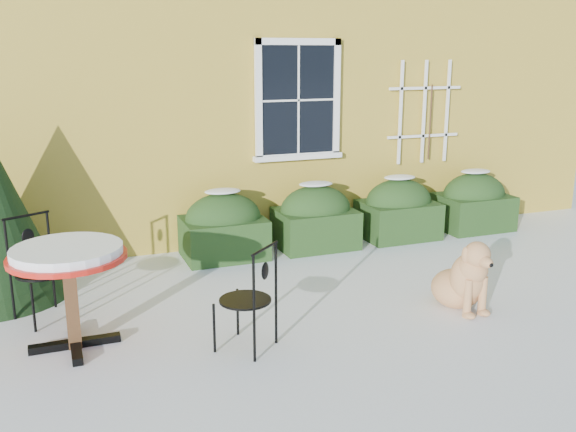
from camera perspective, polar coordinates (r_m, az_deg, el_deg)
name	(u,v)px	position (r m, az deg, el deg)	size (l,w,h in m)	color
ground	(325,330)	(6.32, 3.31, -10.05)	(80.00, 80.00, 0.00)	white
house	(171,18)	(12.48, -10.40, 16.94)	(12.40, 8.40, 6.40)	gold
hedge_row	(358,214)	(9.05, 6.23, 0.16)	(4.95, 0.80, 0.91)	#193213
bistro_table	(68,264)	(5.99, -18.96, -4.05)	(1.03, 1.03, 0.96)	black
patio_chair_near	(249,298)	(5.76, -3.46, -7.25)	(0.61, 0.61, 0.98)	black
patio_chair_far	(39,268)	(6.86, -21.25, -4.37)	(0.62, 0.62, 1.05)	black
dog	(464,280)	(6.92, 15.39, -5.50)	(0.54, 0.90, 0.80)	tan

